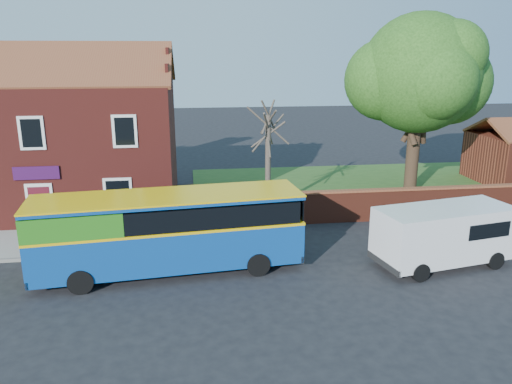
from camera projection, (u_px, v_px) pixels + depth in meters
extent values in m
plane|color=black|center=(198.00, 298.00, 16.93)|extent=(120.00, 120.00, 0.00)
cube|color=gray|center=(32.00, 244.00, 21.52)|extent=(18.00, 3.50, 0.12)
cube|color=slate|center=(19.00, 260.00, 19.85)|extent=(18.00, 0.15, 0.14)
cube|color=#426B28|center=(404.00, 186.00, 30.96)|extent=(26.00, 12.00, 0.04)
cube|color=maroon|center=(58.00, 147.00, 26.14)|extent=(12.00, 8.00, 6.50)
cube|color=brown|center=(37.00, 64.00, 23.08)|extent=(12.30, 4.08, 2.16)
cube|color=brown|center=(58.00, 62.00, 26.90)|extent=(12.30, 4.08, 2.16)
cube|color=black|center=(32.00, 133.00, 21.93)|extent=(1.10, 0.06, 1.50)
cube|color=#4C0F19|center=(41.00, 209.00, 22.86)|extent=(0.95, 0.04, 2.10)
cube|color=silver|center=(41.00, 208.00, 22.87)|extent=(1.20, 0.06, 2.30)
cube|color=#350D3C|center=(36.00, 173.00, 22.39)|extent=(2.00, 0.06, 0.60)
cube|color=maroon|center=(455.00, 203.00, 25.04)|extent=(22.00, 0.30, 1.50)
cube|color=brown|center=(457.00, 187.00, 24.82)|extent=(22.00, 0.38, 0.10)
cube|color=#0D4191|center=(170.00, 243.00, 18.71)|extent=(10.02, 3.45, 1.56)
cube|color=#E5B30C|center=(169.00, 224.00, 18.50)|extent=(10.04, 3.47, 0.10)
cube|color=black|center=(168.00, 212.00, 18.37)|extent=(9.63, 3.43, 0.78)
cube|color=#2C7B1A|center=(76.00, 218.00, 17.65)|extent=(3.58, 2.82, 0.83)
cube|color=#0D4191|center=(167.00, 198.00, 18.23)|extent=(10.02, 3.45, 0.14)
cube|color=#E5B30C|center=(167.00, 196.00, 18.21)|extent=(10.06, 3.49, 0.06)
cylinder|color=black|center=(80.00, 282.00, 17.12)|extent=(0.91, 0.37, 0.88)
cylinder|color=black|center=(86.00, 256.00, 19.27)|extent=(0.91, 0.37, 0.88)
cylinder|color=black|center=(258.00, 264.00, 18.52)|extent=(0.91, 0.37, 0.88)
cylinder|color=black|center=(245.00, 242.00, 20.67)|extent=(0.91, 0.37, 0.88)
cube|color=white|center=(444.00, 233.00, 19.21)|extent=(5.60, 3.10, 2.01)
cube|color=black|center=(494.00, 219.00, 19.86)|extent=(0.42, 1.78, 0.79)
cube|color=black|center=(495.00, 246.00, 20.26)|extent=(0.51, 2.10, 0.25)
cylinder|color=black|center=(420.00, 272.00, 18.05)|extent=(0.73, 0.35, 0.70)
cylinder|color=black|center=(389.00, 252.00, 19.87)|extent=(0.73, 0.35, 0.70)
cylinder|color=black|center=(495.00, 260.00, 19.09)|extent=(0.73, 0.35, 0.70)
cylinder|color=black|center=(459.00, 242.00, 20.91)|extent=(0.73, 0.35, 0.70)
cylinder|color=black|center=(412.00, 158.00, 29.02)|extent=(0.74, 0.74, 4.23)
sphere|color=#448128|center=(420.00, 73.00, 27.72)|extent=(6.62, 6.62, 6.62)
sphere|color=#448128|center=(448.00, 83.00, 28.46)|extent=(4.78, 4.78, 4.78)
sphere|color=#448128|center=(385.00, 80.00, 28.13)|extent=(4.60, 4.60, 4.60)
cylinder|color=#4C4238|center=(268.00, 164.00, 25.59)|extent=(0.29, 0.29, 5.00)
cylinder|color=#4C4238|center=(268.00, 129.00, 25.11)|extent=(0.29, 2.44, 1.96)
cylinder|color=#4C4238|center=(268.00, 133.00, 25.15)|extent=(1.27, 1.80, 1.80)
cylinder|color=#4C4238|center=(268.00, 126.00, 25.06)|extent=(2.05, 0.94, 1.99)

